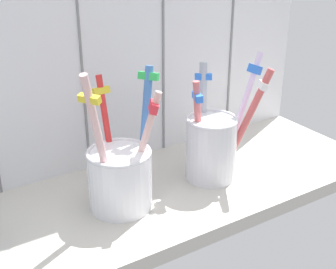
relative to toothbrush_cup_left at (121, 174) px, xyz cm
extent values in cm
cube|color=#BCB7AD|center=(6.91, 0.53, -5.62)|extent=(64.00, 22.00, 2.00)
cube|color=white|center=(6.91, 12.53, 15.88)|extent=(64.00, 2.00, 45.00)
cube|color=gray|center=(0.51, 11.43, 15.88)|extent=(0.30, 0.20, 45.00)
cube|color=gray|center=(13.31, 11.43, 15.88)|extent=(0.30, 0.20, 45.00)
cube|color=gray|center=(26.11, 11.43, 15.88)|extent=(0.30, 0.20, 45.00)
cylinder|color=white|center=(-0.14, -0.06, -0.81)|extent=(7.95, 7.95, 7.61)
torus|color=silver|center=(-0.14, -0.06, 2.99)|extent=(8.05, 8.05, 0.50)
cylinder|color=red|center=(0.24, 3.64, 3.56)|extent=(1.05, 4.01, 15.72)
cube|color=yellow|center=(0.17, 4.79, 9.43)|extent=(2.21, 1.01, 0.97)
cylinder|color=#4176C5|center=(4.23, 1.28, 4.05)|extent=(4.51, 3.73, 16.77)
cube|color=green|center=(5.50, 2.23, 11.09)|extent=(2.33, 2.66, 1.09)
cylinder|color=beige|center=(2.52, -1.04, 3.13)|extent=(5.00, 3.08, 14.93)
cube|color=#E5333F|center=(3.87, -1.72, 8.62)|extent=(2.11, 2.64, 1.38)
cylinder|color=beige|center=(-2.99, -1.39, 5.00)|extent=(5.00, 3.53, 18.64)
cube|color=yellow|center=(-4.24, -2.15, 11.32)|extent=(2.12, 2.68, 0.99)
cylinder|color=silver|center=(13.97, -0.06, -0.21)|extent=(6.98, 6.98, 8.82)
torus|color=silver|center=(13.97, -0.06, 4.20)|extent=(7.13, 7.13, 0.50)
cylinder|color=#A8AFBB|center=(14.49, 2.87, 3.42)|extent=(2.72, 3.48, 15.44)
cube|color=blue|center=(14.93, 3.57, 9.08)|extent=(2.50, 2.06, 1.00)
cylinder|color=#E2CCF8|center=(18.65, -0.39, 4.11)|extent=(6.65, 1.05, 16.92)
cube|color=blue|center=(20.69, -0.31, 10.22)|extent=(1.12, 2.09, 1.30)
cylinder|color=#D75858|center=(18.00, -2.16, 3.40)|extent=(6.50, 3.94, 15.58)
cube|color=white|center=(19.78, -3.07, 8.82)|extent=(1.93, 2.31, 1.18)
cylinder|color=#D56A6A|center=(12.14, 0.22, 2.77)|extent=(2.11, 1.54, 14.05)
cube|color=blue|center=(11.83, 0.34, 7.67)|extent=(1.80, 2.68, 0.99)
camera|label=1|loc=(-21.88, -45.90, 28.21)|focal=49.75mm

